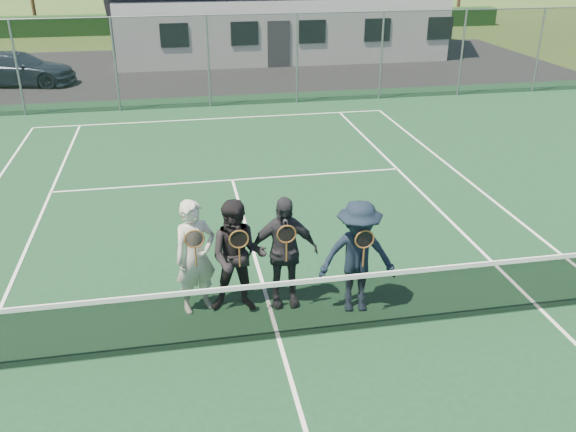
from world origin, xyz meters
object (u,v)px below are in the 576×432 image
object	(u,v)px
car_c	(18,69)
tennis_net	(278,308)
player_b	(238,257)
player_d	(358,257)
player_a	(195,257)
player_c	(283,252)

from	to	relation	value
car_c	tennis_net	bearing A→B (deg)	-147.96
player_b	player_d	world-z (taller)	same
player_d	player_a	bearing A→B (deg)	169.05
player_b	player_c	size ratio (longest dim) A/B	1.00
tennis_net	player_d	distance (m)	1.47
player_a	player_d	distance (m)	2.43
player_b	player_a	bearing A→B (deg)	168.63
player_d	player_b	bearing A→B (deg)	169.20
player_a	player_b	distance (m)	0.64
car_c	player_c	xyz separation A→B (m)	(7.35, -17.41, 0.29)
car_c	player_d	xyz separation A→B (m)	(8.41, -17.78, 0.29)
car_c	player_c	world-z (taller)	player_c
tennis_net	player_b	distance (m)	1.08
car_c	player_b	world-z (taller)	player_b
tennis_net	player_c	xyz separation A→B (m)	(0.24, 0.93, 0.38)
car_c	player_d	world-z (taller)	player_d
car_c	tennis_net	world-z (taller)	car_c
player_a	player_c	xyz separation A→B (m)	(1.32, -0.09, -0.00)
player_c	player_a	bearing A→B (deg)	176.09
player_b	player_d	size ratio (longest dim) A/B	1.00
car_c	player_a	distance (m)	18.34
player_a	player_b	bearing A→B (deg)	-11.37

